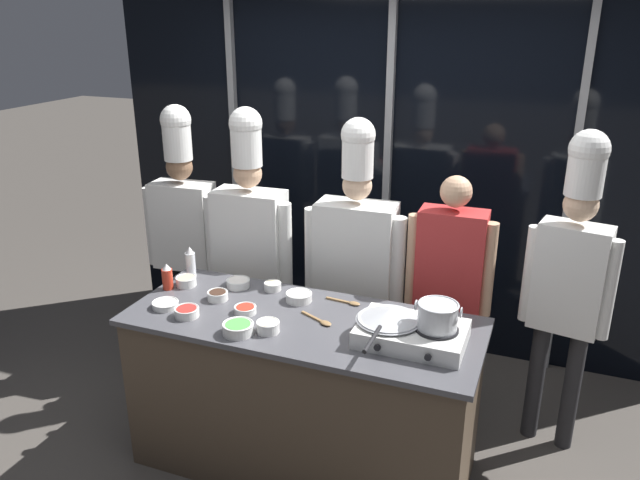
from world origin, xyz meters
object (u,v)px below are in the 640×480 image
Objects in this scene: chef_head at (184,223)px; chef_pastry at (571,270)px; prep_bowl_noodles at (273,286)px; prep_bowl_rice at (238,283)px; prep_bowl_bell_pepper at (187,311)px; chef_sous at (250,237)px; prep_bowl_soy_glaze at (218,295)px; person_guest at (449,278)px; frying_pan at (388,316)px; prep_bowl_chili_flakes at (245,309)px; chef_line at (356,254)px; portable_stove at (412,333)px; prep_bowl_chicken at (268,326)px; prep_bowl_bean_sprouts at (299,296)px; squeeze_bottle_chili at (167,277)px; prep_bowl_ginger at (186,281)px; prep_bowl_onion at (165,304)px; prep_bowl_scallions at (238,328)px; stock_pot at (438,315)px; serving_spoon_slotted at (321,321)px; squeeze_bottle_clear at (190,262)px; serving_spoon_solid at (349,302)px.

chef_pastry is at bearing 174.09° from chef_head.
prep_bowl_rice is at bearing -170.80° from prep_bowl_noodles.
prep_bowl_bell_pepper is 0.87m from chef_sous.
person_guest is (1.15, 0.68, 0.01)m from prep_bowl_soy_glaze.
chef_sous reaches higher than frying_pan.
prep_bowl_chili_flakes is at bearing -55.41° from prep_bowl_rice.
prep_bowl_rice is 0.34m from prep_bowl_chili_flakes.
chef_line is (0.35, 0.45, 0.08)m from prep_bowl_noodles.
portable_stove is 0.28× the size of chef_head.
chef_pastry reaches higher than prep_bowl_bell_pepper.
person_guest is (0.92, 0.45, 0.01)m from prep_bowl_noodles.
prep_bowl_bell_pepper is at bearing -179.56° from prep_bowl_chicken.
prep_bowl_noodles is 0.05× the size of chef_head.
prep_bowl_bean_sprouts is 1.22× the size of prep_bowl_chili_flakes.
chef_head is 0.99× the size of chef_sous.
prep_bowl_chili_flakes is at bearing 132.93° from chef_head.
squeeze_bottle_chili is at bearing -160.24° from prep_bowl_noodles.
prep_bowl_ginger is at bearing 26.14° from chef_pastry.
person_guest is at bearing 26.20° from prep_bowl_noodles.
chef_line is at bearing 125.53° from portable_stove.
prep_bowl_scallions is at bearing -12.57° from prep_bowl_onion.
stock_pot is at bearing 11.46° from prep_bowl_chicken.
chef_sous is at bearing 152.73° from stock_pot.
prep_bowl_bell_pepper is 0.63× the size of serving_spoon_slotted.
stock_pot is at bearing -3.03° from prep_bowl_soy_glaze.
chef_head reaches higher than prep_bowl_soy_glaze.
prep_bowl_soy_glaze is 0.06× the size of chef_head.
prep_bowl_ginger is at bearing -70.18° from squeeze_bottle_clear.
prep_bowl_onion is 1.61m from person_guest.
prep_bowl_ginger is at bearing -175.75° from prep_bowl_bean_sprouts.
person_guest is at bearing 177.90° from chef_line.
person_guest is at bearing 9.94° from chef_pastry.
chef_sous is (-0.12, 0.62, 0.11)m from prep_bowl_soy_glaze.
prep_bowl_scallions is at bearing -27.06° from squeeze_bottle_chili.
prep_bowl_chili_flakes is at bearing -20.96° from prep_bowl_ginger.
prep_bowl_scallions is (-0.93, -0.23, -0.13)m from stock_pot.
chef_sous reaches higher than person_guest.
prep_bowl_bean_sprouts is (-0.80, 0.21, -0.14)m from stock_pot.
prep_bowl_onion is at bearing 80.19° from chef_sous.
prep_bowl_onion is 0.70× the size of serving_spoon_solid.
chef_sous reaches higher than prep_bowl_chicken.
squeeze_bottle_clear is at bearing 109.82° from prep_bowl_ginger.
squeeze_bottle_chili is 0.40m from prep_bowl_rice.
prep_bowl_ginger is 0.56m from chef_sous.
prep_bowl_scallions is 1.31× the size of prep_bowl_ginger.
portable_stove is 0.14m from frying_pan.
prep_bowl_noodles is at bearing 26.49° from chef_pastry.
frying_pan is 4.57× the size of prep_bowl_ginger.
stock_pot is 0.62m from serving_spoon_solid.
chef_sous is 1.01× the size of chef_pastry.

